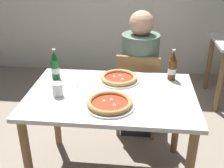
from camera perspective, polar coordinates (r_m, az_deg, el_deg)
dining_table_main at (r=2.06m, az=-0.14°, el=-4.73°), size 1.20×0.80×0.75m
chair_behind_table at (r=2.66m, az=5.29°, el=-1.09°), size 0.43×0.43×0.85m
diner_seated at (r=2.66m, az=5.53°, el=1.35°), size 0.34×0.34×1.21m
pizza_margherita_near at (r=2.18m, az=1.41°, el=1.19°), size 0.31×0.31×0.04m
pizza_marinara_far at (r=1.83m, az=-0.48°, el=-3.98°), size 0.33×0.33×0.04m
beer_bottle_left at (r=2.22m, az=12.20°, el=3.38°), size 0.07×0.07×0.25m
beer_bottle_center at (r=2.23m, az=-11.52°, el=3.53°), size 0.07×0.07×0.25m
napkin_with_cutlery at (r=2.19m, az=-7.48°, el=0.56°), size 0.19×0.19×0.01m
paper_cup at (r=1.99m, az=-11.02°, el=-1.10°), size 0.07×0.07×0.09m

